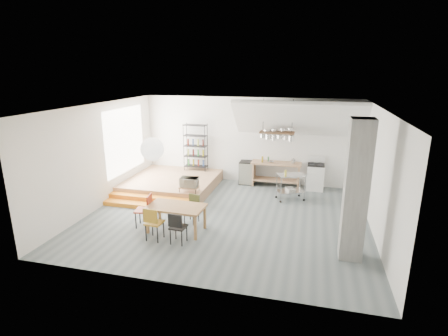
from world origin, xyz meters
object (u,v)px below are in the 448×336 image
(dining_table, at_px, (176,209))
(mini_fridge, at_px, (247,173))
(stove, at_px, (315,176))
(rolling_cart, at_px, (291,183))

(dining_table, bearing_deg, mini_fridge, 78.97)
(stove, distance_m, mini_fridge, 2.50)
(dining_table, bearing_deg, stove, 53.32)
(stove, relative_size, mini_fridge, 1.36)
(stove, bearing_deg, dining_table, -129.09)
(rolling_cart, height_order, mini_fridge, rolling_cart)
(stove, height_order, rolling_cart, stove)
(rolling_cart, bearing_deg, mini_fridge, 117.87)
(mini_fridge, bearing_deg, dining_table, -103.45)
(dining_table, height_order, rolling_cart, rolling_cart)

